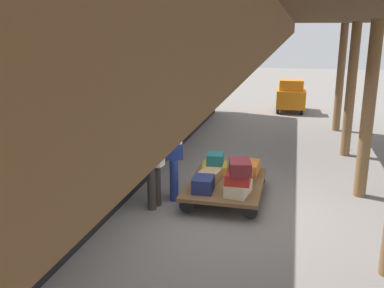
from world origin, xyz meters
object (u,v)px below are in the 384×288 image
(suitcase_navy_fabric, at_px, (203,184))
(suitcase_maroon_trunk, at_px, (240,167))
(suitcase_tan_vintage, at_px, (209,176))
(porter_by_door, at_px, (155,160))
(porter_in_overalls, at_px, (173,153))
(suitcase_red_plastic, at_px, (238,178))
(suitcase_brown_leather, at_px, (242,179))
(train_car, at_px, (57,94))
(luggage_cart, at_px, (225,184))
(suitcase_orange_carryall, at_px, (246,168))
(suitcase_yellow_case, at_px, (215,168))
(baggage_tug, at_px, (291,96))
(suitcase_cream_canvas, at_px, (238,188))
(suitcase_teal_softside, at_px, (215,159))

(suitcase_navy_fabric, height_order, suitcase_maroon_trunk, suitcase_maroon_trunk)
(suitcase_tan_vintage, relative_size, porter_by_door, 0.29)
(porter_by_door, bearing_deg, suitcase_tan_vintage, -139.97)
(porter_in_overalls, bearing_deg, suitcase_red_plastic, 165.47)
(suitcase_maroon_trunk, bearing_deg, suitcase_brown_leather, -87.81)
(suitcase_navy_fabric, bearing_deg, train_car, 2.16)
(luggage_cart, distance_m, suitcase_orange_carryall, 0.68)
(train_car, xyz_separation_m, suitcase_tan_vintage, (-2.78, -0.67, -1.62))
(luggage_cart, height_order, suitcase_tan_vintage, suitcase_tan_vintage)
(suitcase_yellow_case, height_order, suitcase_maroon_trunk, suitcase_maroon_trunk)
(suitcase_navy_fabric, bearing_deg, suitcase_tan_vintage, -90.00)
(porter_by_door, relative_size, baggage_tug, 0.98)
(luggage_cart, xyz_separation_m, suitcase_tan_vintage, (0.32, 0.00, 0.15))
(suitcase_navy_fabric, relative_size, suitcase_cream_canvas, 0.81)
(suitcase_cream_canvas, height_order, suitcase_teal_softside, suitcase_teal_softside)
(suitcase_navy_fabric, bearing_deg, suitcase_cream_canvas, 180.00)
(luggage_cart, distance_m, suitcase_yellow_case, 0.67)
(suitcase_navy_fabric, height_order, suitcase_teal_softside, suitcase_teal_softside)
(porter_in_overalls, height_order, porter_by_door, same)
(suitcase_yellow_case, bearing_deg, suitcase_teal_softside, 131.14)
(suitcase_navy_fabric, relative_size, suitcase_maroon_trunk, 0.89)
(suitcase_tan_vintage, height_order, baggage_tug, baggage_tug)
(suitcase_yellow_case, relative_size, porter_by_door, 0.30)
(luggage_cart, bearing_deg, suitcase_yellow_case, -60.42)
(suitcase_orange_carryall, height_order, suitcase_cream_canvas, suitcase_orange_carryall)
(suitcase_yellow_case, bearing_deg, porter_by_door, 56.14)
(suitcase_tan_vintage, xyz_separation_m, suitcase_maroon_trunk, (-0.67, 0.60, 0.43))
(suitcase_cream_canvas, bearing_deg, luggage_cart, -60.42)
(luggage_cart, distance_m, suitcase_red_plastic, 0.76)
(train_car, relative_size, suitcase_yellow_case, 39.05)
(suitcase_cream_canvas, bearing_deg, train_car, 1.75)
(suitcase_brown_leather, distance_m, porter_in_overalls, 1.43)
(suitcase_teal_softside, bearing_deg, porter_in_overalls, 49.18)
(suitcase_brown_leather, relative_size, suitcase_maroon_trunk, 0.93)
(suitcase_navy_fabric, height_order, suitcase_brown_leather, suitcase_navy_fabric)
(luggage_cart, bearing_deg, suitcase_maroon_trunk, 120.09)
(suitcase_yellow_case, relative_size, suitcase_tan_vintage, 1.01)
(suitcase_cream_canvas, bearing_deg, suitcase_brown_leather, -90.00)
(baggage_tug, bearing_deg, suitcase_maroon_trunk, 86.02)
(luggage_cart, relative_size, suitcase_red_plastic, 4.23)
(suitcase_brown_leather, distance_m, baggage_tug, 9.62)
(suitcase_red_plastic, height_order, baggage_tug, baggage_tug)
(porter_in_overalls, bearing_deg, baggage_tug, -101.78)
(train_car, bearing_deg, porter_in_overalls, -168.42)
(luggage_cart, relative_size, suitcase_cream_canvas, 3.54)
(suitcase_teal_softside, bearing_deg, suitcase_orange_carryall, -178.71)
(train_car, bearing_deg, suitcase_teal_softside, -156.30)
(suitcase_brown_leather, distance_m, porter_by_door, 1.76)
(suitcase_teal_softside, distance_m, suitcase_red_plastic, 1.30)
(suitcase_orange_carryall, xyz_separation_m, suitcase_cream_canvas, (0.00, 1.14, -0.02))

